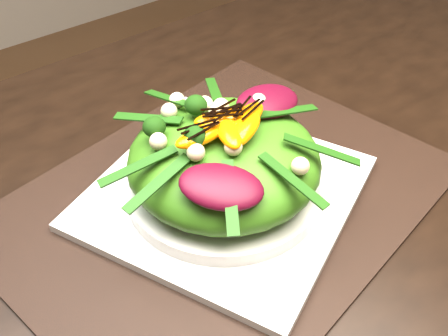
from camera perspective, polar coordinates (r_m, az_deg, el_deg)
dining_table at (r=0.54m, az=-2.49°, el=-11.68°), size 1.60×0.90×0.75m
placemat at (r=0.58m, az=0.00°, el=-3.14°), size 0.53×0.43×0.00m
plate_base at (r=0.58m, az=0.00°, el=-2.65°), size 0.35×0.35×0.01m
salad_bowl at (r=0.57m, az=0.00°, el=-1.72°), size 0.22×0.22×0.02m
lettuce_mound at (r=0.55m, az=0.00°, el=0.89°), size 0.22×0.22×0.08m
radicchio_leaf at (r=0.57m, az=4.77°, el=7.23°), size 0.08×0.05×0.02m
orange_segment at (r=0.54m, az=-2.81°, el=5.74°), size 0.06×0.04×0.01m
broccoli_floret at (r=0.51m, az=-5.67°, el=3.91°), size 0.04×0.04×0.03m
macadamia_nut at (r=0.51m, az=5.64°, el=3.49°), size 0.02×0.02×0.02m
balsamic_drizzle at (r=0.53m, az=-2.84°, el=6.45°), size 0.05×0.02×0.00m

